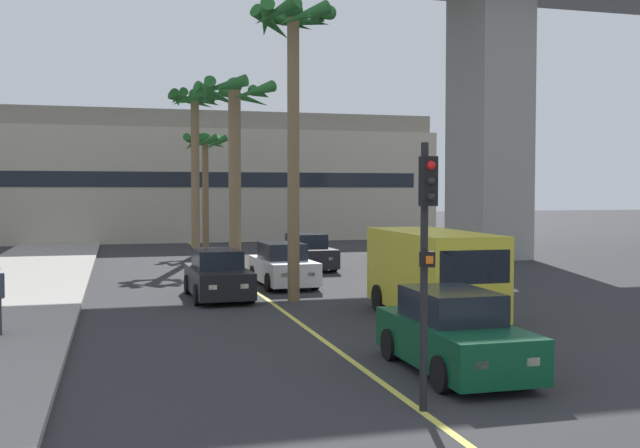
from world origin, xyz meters
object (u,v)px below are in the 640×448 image
palm_tree_far_median (234,128)px  car_queue_second (453,334)px  palm_tree_mid_median (205,156)px  car_queue_third (283,266)px  car_queue_fourth (218,276)px  palm_tree_near_median (195,123)px  palm_tree_farthest_median (293,61)px  delivery_van (432,271)px  car_queue_front (307,253)px  traffic_light_median_near (426,239)px

palm_tree_far_median → car_queue_second: bearing=-83.1°
palm_tree_mid_median → palm_tree_far_median: palm_tree_far_median is taller
car_queue_third → palm_tree_mid_median: 17.57m
car_queue_second → car_queue_third: size_ratio=0.99×
car_queue_third → palm_tree_far_median: size_ratio=0.54×
car_queue_fourth → palm_tree_near_median: size_ratio=0.48×
car_queue_second → palm_tree_farthest_median: palm_tree_farthest_median is taller
delivery_van → palm_tree_mid_median: size_ratio=0.78×
palm_tree_far_median → delivery_van: bearing=-68.4°
car_queue_fourth → palm_tree_farthest_median: bearing=-29.8°
car_queue_fourth → delivery_van: (5.05, -5.36, 0.57)m
car_queue_second → palm_tree_mid_median: bearing=92.3°
car_queue_front → car_queue_second: (-1.86, -18.60, 0.00)m
car_queue_front → car_queue_second: size_ratio=1.01×
palm_tree_near_median → delivery_van: bearing=-77.3°
car_queue_front → palm_tree_far_median: palm_tree_far_median is taller
palm_tree_mid_median → palm_tree_far_median: size_ratio=0.88×
palm_tree_near_median → palm_tree_farthest_median: (1.48, -15.16, 0.62)m
car_queue_front → palm_tree_farthest_median: 11.56m
traffic_light_median_near → palm_tree_near_median: (-0.79, 27.01, 4.09)m
palm_tree_mid_median → car_queue_third: bearing=-87.2°
palm_tree_far_median → palm_tree_farthest_median: size_ratio=0.83×
car_queue_front → palm_tree_farthest_median: bearing=-106.8°
car_queue_second → car_queue_fourth: same height
traffic_light_median_near → palm_tree_near_median: 27.33m
traffic_light_median_near → car_queue_third: bearing=85.7°
car_queue_second → delivery_van: (1.99, 5.49, 0.57)m
car_queue_second → palm_tree_farthest_median: 11.74m
delivery_van → palm_tree_mid_median: 25.28m
palm_tree_mid_median → palm_tree_farthest_median: 20.73m
car_queue_front → traffic_light_median_near: size_ratio=0.99×
car_queue_front → palm_tree_near_median: size_ratio=0.49×
car_queue_second → palm_tree_far_median: 16.09m
car_queue_front → palm_tree_far_median: 7.17m
traffic_light_median_near → palm_tree_farthest_median: bearing=86.6°
car_queue_fourth → palm_tree_farthest_median: (2.20, -1.26, 6.71)m
car_queue_second → palm_tree_near_median: palm_tree_near_median is taller
delivery_van → traffic_light_median_near: size_ratio=1.26×
traffic_light_median_near → delivery_van: bearing=65.4°
traffic_light_median_near → palm_tree_mid_median: palm_tree_mid_median is taller
palm_tree_near_median → palm_tree_far_median: size_ratio=1.11×
car_queue_third → palm_tree_near_median: palm_tree_near_median is taller
car_queue_third → delivery_van: bearing=-73.1°
traffic_light_median_near → car_queue_front: bearing=80.7°
car_queue_fourth → car_queue_front: bearing=57.6°
palm_tree_mid_median → palm_tree_far_median: 15.09m
car_queue_third → traffic_light_median_near: (-1.17, -15.57, 1.99)m
car_queue_second → palm_tree_farthest_median: (-0.86, 9.59, 6.71)m
delivery_van → palm_tree_far_median: palm_tree_far_median is taller
car_queue_front → palm_tree_mid_median: (-3.06, 11.63, 4.71)m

